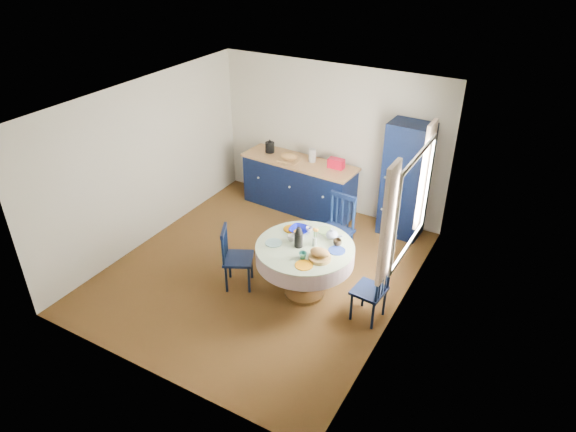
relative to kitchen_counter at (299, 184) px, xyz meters
name	(u,v)px	position (x,y,z in m)	size (l,w,h in m)	color
floor	(261,270)	(0.41, -1.90, -0.46)	(4.50, 4.50, 0.00)	black
ceiling	(256,102)	(0.41, -1.90, 2.04)	(4.50, 4.50, 0.00)	white
wall_back	(331,139)	(0.41, 0.35, 0.79)	(4.00, 0.02, 2.50)	beige
wall_left	(146,163)	(-1.59, -1.90, 0.79)	(0.02, 4.50, 2.50)	beige
wall_right	(404,233)	(2.41, -1.90, 0.79)	(0.02, 4.50, 2.50)	beige
window	(411,201)	(2.36, -1.60, 1.06)	(0.10, 1.74, 1.45)	white
kitchen_counter	(299,184)	(0.00, 0.00, 0.00)	(2.05, 0.76, 1.14)	black
pantry_cabinet	(405,181)	(1.81, 0.10, 0.46)	(0.67, 0.49, 1.85)	black
dining_table	(305,254)	(1.22, -2.07, 0.19)	(1.28, 1.28, 1.06)	#543D18
chair_left	(235,257)	(0.29, -2.35, -0.01)	(0.53, 0.54, 0.90)	black
chair_far	(336,229)	(1.22, -1.11, 0.06)	(0.51, 0.49, 1.03)	black
chair_right	(372,290)	(2.16, -2.09, -0.02)	(0.41, 0.43, 0.88)	black
mug_a	(292,238)	(1.00, -2.05, 0.35)	(0.11, 0.11, 0.09)	silver
mug_b	(303,256)	(1.31, -2.34, 0.36)	(0.10, 0.10, 0.09)	#2B746B
mug_c	(337,242)	(1.56, -1.85, 0.35)	(0.11, 0.11, 0.09)	black
mug_d	(309,230)	(1.11, -1.76, 0.35)	(0.09, 0.09, 0.09)	silver
cobalt_bowl	(299,230)	(0.99, -1.81, 0.34)	(0.27, 0.27, 0.07)	#070C79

